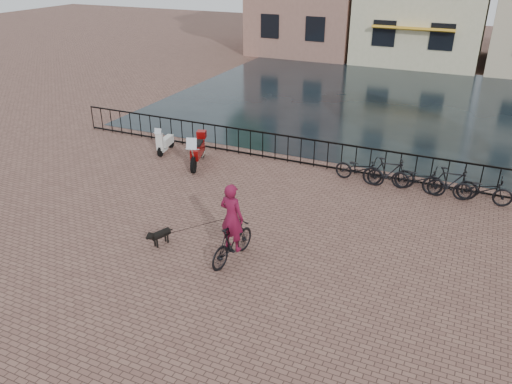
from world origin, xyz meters
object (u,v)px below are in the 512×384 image
at_px(motorcycle, 197,147).
at_px(dog, 161,236).
at_px(cyclist, 232,228).
at_px(scooter, 165,138).

bearing_deg(motorcycle, dog, -87.89).
relative_size(cyclist, scooter, 1.92).
distance_m(motorcycle, scooter, 1.87).
height_order(cyclist, dog, cyclist).
relative_size(cyclist, dog, 3.15).
height_order(cyclist, scooter, cyclist).
xyz_separation_m(motorcycle, scooter, (-1.77, 0.60, -0.09)).
distance_m(dog, motorcycle, 5.45).
height_order(dog, scooter, scooter).
bearing_deg(dog, scooter, 143.65).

